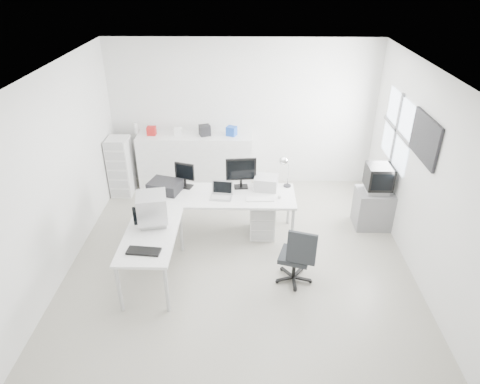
{
  "coord_description": "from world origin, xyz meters",
  "views": [
    {
      "loc": [
        0.11,
        -5.27,
        4.04
      ],
      "look_at": [
        0.0,
        0.2,
        1.0
      ],
      "focal_mm": 32.0,
      "sensor_mm": 36.0,
      "label": 1
    }
  ],
  "objects_px": {
    "crt_tv": "(379,179)",
    "inkjet_printer": "(165,186)",
    "side_desk": "(153,256)",
    "laptop": "(221,191)",
    "lcd_monitor_small": "(185,176)",
    "sideboard": "(196,161)",
    "filing_cabinet": "(121,167)",
    "lcd_monitor_large": "(241,173)",
    "laser_printer": "(266,183)",
    "drawer_pedestal": "(262,218)",
    "main_desk": "(219,215)",
    "office_chair": "(295,253)",
    "crt_monitor": "(152,208)",
    "tv_cabinet": "(373,208)"
  },
  "relations": [
    {
      "from": "lcd_monitor_large",
      "to": "laser_printer",
      "type": "distance_m",
      "value": 0.43
    },
    {
      "from": "drawer_pedestal",
      "to": "lcd_monitor_large",
      "type": "height_order",
      "value": "lcd_monitor_large"
    },
    {
      "from": "inkjet_printer",
      "to": "laser_printer",
      "type": "relative_size",
      "value": 1.32
    },
    {
      "from": "laptop",
      "to": "sideboard",
      "type": "distance_m",
      "value": 1.91
    },
    {
      "from": "crt_monitor",
      "to": "side_desk",
      "type": "bearing_deg",
      "value": -101.72
    },
    {
      "from": "lcd_monitor_small",
      "to": "tv_cabinet",
      "type": "bearing_deg",
      "value": 19.54
    },
    {
      "from": "drawer_pedestal",
      "to": "crt_tv",
      "type": "bearing_deg",
      "value": 8.53
    },
    {
      "from": "inkjet_printer",
      "to": "lcd_monitor_large",
      "type": "xyz_separation_m",
      "value": [
        1.2,
        0.15,
        0.17
      ]
    },
    {
      "from": "side_desk",
      "to": "laptop",
      "type": "height_order",
      "value": "laptop"
    },
    {
      "from": "lcd_monitor_large",
      "to": "crt_tv",
      "type": "distance_m",
      "value": 2.22
    },
    {
      "from": "laser_printer",
      "to": "filing_cabinet",
      "type": "height_order",
      "value": "filing_cabinet"
    },
    {
      "from": "lcd_monitor_large",
      "to": "tv_cabinet",
      "type": "height_order",
      "value": "lcd_monitor_large"
    },
    {
      "from": "inkjet_printer",
      "to": "lcd_monitor_large",
      "type": "distance_m",
      "value": 1.22
    },
    {
      "from": "laser_printer",
      "to": "filing_cabinet",
      "type": "distance_m",
      "value": 2.94
    },
    {
      "from": "crt_tv",
      "to": "drawer_pedestal",
      "type": "bearing_deg",
      "value": -171.47
    },
    {
      "from": "drawer_pedestal",
      "to": "lcd_monitor_small",
      "type": "xyz_separation_m",
      "value": [
        -1.25,
        0.2,
        0.65
      ]
    },
    {
      "from": "crt_tv",
      "to": "inkjet_printer",
      "type": "bearing_deg",
      "value": -176.15
    },
    {
      "from": "main_desk",
      "to": "crt_tv",
      "type": "xyz_separation_m",
      "value": [
        2.57,
        0.33,
        0.51
      ]
    },
    {
      "from": "main_desk",
      "to": "laser_printer",
      "type": "bearing_deg",
      "value": 16.35
    },
    {
      "from": "main_desk",
      "to": "lcd_monitor_small",
      "type": "height_order",
      "value": "lcd_monitor_small"
    },
    {
      "from": "laptop",
      "to": "lcd_monitor_small",
      "type": "bearing_deg",
      "value": 156.88
    },
    {
      "from": "laptop",
      "to": "side_desk",
      "type": "bearing_deg",
      "value": -124.85
    },
    {
      "from": "lcd_monitor_small",
      "to": "office_chair",
      "type": "xyz_separation_m",
      "value": [
        1.67,
        -1.36,
        -0.5
      ]
    },
    {
      "from": "lcd_monitor_large",
      "to": "tv_cabinet",
      "type": "relative_size",
      "value": 0.77
    },
    {
      "from": "side_desk",
      "to": "laser_printer",
      "type": "xyz_separation_m",
      "value": [
        1.6,
        1.32,
        0.48
      ]
    },
    {
      "from": "laptop",
      "to": "crt_tv",
      "type": "relative_size",
      "value": 0.73
    },
    {
      "from": "lcd_monitor_large",
      "to": "laptop",
      "type": "relative_size",
      "value": 1.38
    },
    {
      "from": "lcd_monitor_large",
      "to": "filing_cabinet",
      "type": "relative_size",
      "value": 0.45
    },
    {
      "from": "lcd_monitor_small",
      "to": "crt_tv",
      "type": "xyz_separation_m",
      "value": [
        3.12,
        0.08,
        -0.07
      ]
    },
    {
      "from": "lcd_monitor_large",
      "to": "filing_cabinet",
      "type": "bearing_deg",
      "value": 147.73
    },
    {
      "from": "sideboard",
      "to": "filing_cabinet",
      "type": "distance_m",
      "value": 1.41
    },
    {
      "from": "laptop",
      "to": "filing_cabinet",
      "type": "height_order",
      "value": "filing_cabinet"
    },
    {
      "from": "side_desk",
      "to": "office_chair",
      "type": "xyz_separation_m",
      "value": [
        1.97,
        -0.01,
        0.08
      ]
    },
    {
      "from": "filing_cabinet",
      "to": "side_desk",
      "type": "bearing_deg",
      "value": -66.33
    },
    {
      "from": "crt_tv",
      "to": "filing_cabinet",
      "type": "bearing_deg",
      "value": 166.95
    },
    {
      "from": "lcd_monitor_small",
      "to": "sideboard",
      "type": "distance_m",
      "value": 1.49
    },
    {
      "from": "office_chair",
      "to": "crt_monitor",
      "type": "bearing_deg",
      "value": -170.73
    },
    {
      "from": "tv_cabinet",
      "to": "sideboard",
      "type": "bearing_deg",
      "value": 156.59
    },
    {
      "from": "crt_monitor",
      "to": "crt_tv",
      "type": "distance_m",
      "value": 3.62
    },
    {
      "from": "filing_cabinet",
      "to": "lcd_monitor_large",
      "type": "bearing_deg",
      "value": -26.18
    },
    {
      "from": "drawer_pedestal",
      "to": "filing_cabinet",
      "type": "relative_size",
      "value": 0.54
    },
    {
      "from": "lcd_monitor_small",
      "to": "laptop",
      "type": "relative_size",
      "value": 1.11
    },
    {
      "from": "side_desk",
      "to": "sideboard",
      "type": "height_order",
      "value": "sideboard"
    },
    {
      "from": "drawer_pedestal",
      "to": "lcd_monitor_large",
      "type": "distance_m",
      "value": 0.81
    },
    {
      "from": "side_desk",
      "to": "inkjet_printer",
      "type": "relative_size",
      "value": 2.91
    },
    {
      "from": "lcd_monitor_small",
      "to": "lcd_monitor_large",
      "type": "height_order",
      "value": "lcd_monitor_large"
    },
    {
      "from": "main_desk",
      "to": "inkjet_printer",
      "type": "relative_size",
      "value": 4.98
    },
    {
      "from": "lcd_monitor_small",
      "to": "filing_cabinet",
      "type": "height_order",
      "value": "lcd_monitor_small"
    },
    {
      "from": "office_chair",
      "to": "inkjet_printer",
      "type": "bearing_deg",
      "value": 165.17
    },
    {
      "from": "drawer_pedestal",
      "to": "main_desk",
      "type": "bearing_deg",
      "value": -175.91
    }
  ]
}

